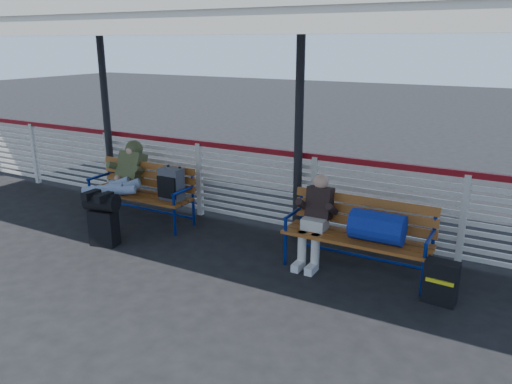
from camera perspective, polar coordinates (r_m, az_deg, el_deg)
The scene contains 9 objects.
ground at distance 6.96m, azimuth -15.41°, elevation -7.04°, with size 60.00×60.00×0.00m, color black.
fence at distance 8.11m, azimuth -6.47°, elevation 1.84°, with size 12.08×0.08×1.24m.
canopy at distance 7.03m, azimuth -12.27°, elevation 18.88°, with size 12.60×3.60×3.16m.
luggage_stack at distance 7.23m, azimuth -17.09°, elevation -2.72°, with size 0.50×0.35×0.76m.
bench_left at distance 7.87m, azimuth -11.77°, elevation 0.68°, with size 1.80×0.56×0.95m.
bench_right at distance 6.14m, azimuth 12.79°, elevation -3.99°, with size 1.80×0.56×0.92m.
traveler_man at distance 7.85m, azimuth -15.46°, elevation 0.97°, with size 0.94×1.64×0.77m.
companion_person at distance 6.35m, azimuth 6.82°, elevation -3.08°, with size 0.32×0.66×1.15m.
suitcase_side at distance 5.85m, azimuth 20.37°, elevation -9.64°, with size 0.36×0.23×0.49m.
Camera 1 is at (4.58, -4.47, 2.75)m, focal length 35.00 mm.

